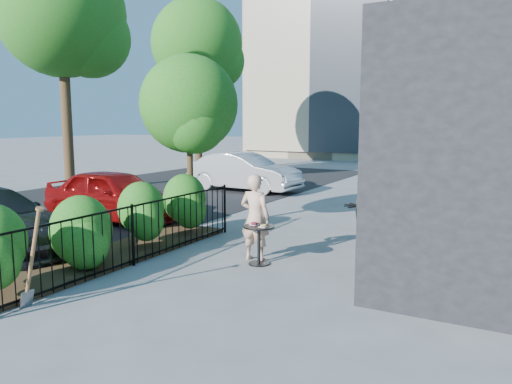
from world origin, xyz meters
The scene contains 13 objects.
ground centered at (0.00, 0.00, 0.00)m, with size 120.00×120.00×0.00m, color gray.
fence centered at (-1.50, 0.00, 0.56)m, with size 0.05×6.05×1.10m.
planting_bed centered at (-2.20, 0.00, 0.04)m, with size 1.30×6.00×0.08m, color #382616.
shrubs centered at (-2.10, 0.10, 0.70)m, with size 1.10×5.60×1.24m.
patio_tree centered at (-2.24, 2.76, 2.76)m, with size 2.20×2.20×3.94m.
street centered at (-7.00, 3.00, 0.00)m, with size 9.00×30.00×0.01m, color black.
street_tree_near centered at (-9.94, 5.96, 5.92)m, with size 4.40×4.40×8.28m.
street_tree_far centered at (-9.94, 13.96, 5.92)m, with size 4.40×4.40×8.28m.
cafe_table centered at (0.40, 1.13, 0.48)m, with size 0.55×0.55×0.74m.
woman centered at (0.20, 1.34, 0.79)m, with size 0.58×0.38×1.59m, color #DEAF8F.
shovel centered at (-1.26, -2.21, 0.64)m, with size 0.50×0.19×1.46m.
car_red centered at (-4.65, 2.77, 0.66)m, with size 1.56×3.87×1.32m, color #950C0C.
car_silver centered at (-4.50, 9.03, 0.69)m, with size 1.46×4.19×1.38m, color #B8B8BD.
Camera 1 is at (4.48, -6.42, 2.54)m, focal length 35.00 mm.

